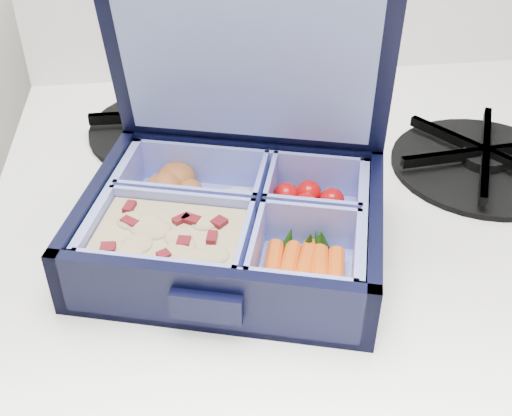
{
  "coord_description": "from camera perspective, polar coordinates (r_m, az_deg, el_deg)",
  "views": [
    {
      "loc": [
        0.48,
        1.19,
        1.27
      ],
      "look_at": [
        0.53,
        1.6,
        0.97
      ],
      "focal_mm": 45.0,
      "sensor_mm": 36.0,
      "label": 1
    }
  ],
  "objects": [
    {
      "name": "fork",
      "position": [
        0.66,
        2.79,
        5.65
      ],
      "size": [
        0.17,
        0.12,
        0.01
      ],
      "primitive_type": null,
      "rotation": [
        0.0,
        0.0,
        -0.99
      ],
      "color": "silver",
      "rests_on": "stove"
    },
    {
      "name": "bento_box",
      "position": [
        0.51,
        -2.09,
        -1.52
      ],
      "size": [
        0.27,
        0.24,
        0.06
      ],
      "primitive_type": null,
      "rotation": [
        0.0,
        0.0,
        -0.29
      ],
      "color": "black",
      "rests_on": "stove"
    },
    {
      "name": "burner_grate",
      "position": [
        0.66,
        19.64,
        4.33
      ],
      "size": [
        0.19,
        0.19,
        0.03
      ],
      "primitive_type": "cylinder",
      "rotation": [
        0.0,
        0.0,
        0.09
      ],
      "color": "black",
      "rests_on": "stove"
    },
    {
      "name": "burner_grate_rear",
      "position": [
        0.69,
        -7.21,
        7.54
      ],
      "size": [
        0.19,
        0.19,
        0.02
      ],
      "primitive_type": "cylinder",
      "rotation": [
        0.0,
        0.0,
        -0.03
      ],
      "color": "black",
      "rests_on": "stove"
    }
  ]
}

